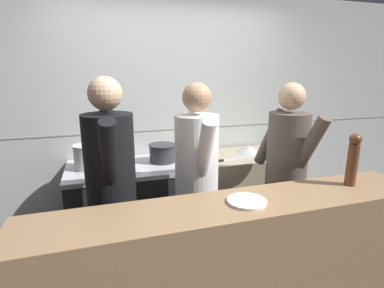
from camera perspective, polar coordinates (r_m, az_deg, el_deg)
The scene contains 14 objects.
wall_back_tiled at distance 3.33m, azimuth -3.99°, elevation 5.45°, with size 8.00×0.06×2.60m.
oven_range at distance 3.12m, azimuth -12.26°, elevation -11.93°, with size 1.09×0.71×0.89m.
prep_counter at distance 3.39m, azimuth 7.76°, elevation -9.51°, with size 1.12×0.65×0.90m.
pass_counter at distance 2.18m, azimuth 8.33°, elevation -22.96°, with size 2.65×0.45×0.99m.
stock_pot at distance 2.94m, azimuth -19.47°, elevation -2.20°, with size 0.24×0.24×0.23m.
sauce_pot at distance 2.95m, azimuth -13.67°, elevation -1.67°, with size 0.27×0.27×0.23m.
braising_pot at distance 3.01m, azimuth -5.63°, elevation -1.61°, with size 0.27×0.27×0.18m.
mixing_bowl_steel at distance 3.34m, azimuth 10.75°, elevation -1.01°, with size 0.30×0.30×0.08m.
chefs_knife at distance 3.05m, azimuth 6.67°, elevation -3.01°, with size 0.38×0.11×0.02m.
plated_dish_main at distance 1.93m, azimuth 10.40°, elevation -10.69°, with size 0.25×0.25×0.02m.
pepper_mill at distance 2.40m, azimuth 28.31°, elevation -2.46°, with size 0.08×0.08×0.38m.
chef_head_cook at distance 2.27m, azimuth -15.10°, elevation -7.61°, with size 0.36×0.76×1.75m.
chef_sous at distance 2.43m, azimuth 0.88°, elevation -6.40°, with size 0.36×0.74×1.70m.
chef_line at distance 2.73m, azimuth 17.44°, elevation -4.87°, with size 0.42×0.74×1.69m.
Camera 1 is at (-0.77, -1.73, 1.79)m, focal length 28.00 mm.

